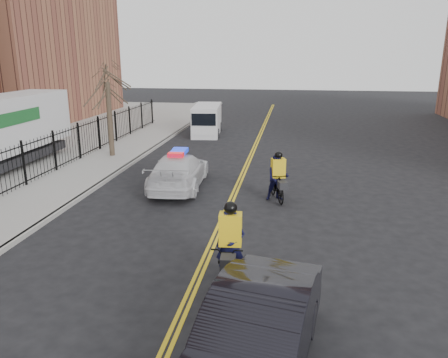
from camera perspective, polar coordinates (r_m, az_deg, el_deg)
ground at (r=13.89m, az=-1.19°, el=-7.74°), size 120.00×120.00×0.00m
center_line_left at (r=21.39m, az=2.36°, el=0.86°), size 0.10×60.00×0.01m
center_line_right at (r=21.37m, az=2.79°, el=0.85°), size 0.10×60.00×0.01m
sidewalk at (r=23.38m, az=-16.02°, el=1.74°), size 3.00×60.00×0.15m
curb at (r=22.79m, az=-12.59°, el=1.62°), size 0.20×60.00×0.15m
iron_fence at (r=23.85m, az=-19.47°, el=4.00°), size 0.12×28.00×2.00m
warehouse_far at (r=44.42m, az=-26.85°, el=16.21°), size 14.00×18.00×14.00m
street_tree at (r=24.66m, az=-14.91°, el=10.71°), size 3.20×3.20×4.80m
police_cruiser at (r=18.92m, az=-5.93°, el=1.09°), size 2.35×5.20×1.64m
dark_sedan at (r=8.14m, az=4.08°, el=-19.95°), size 2.55×5.21×1.64m
cargo_van at (r=31.60m, az=-2.26°, el=7.67°), size 2.29×5.08×2.06m
cyclist_near at (r=11.16m, az=0.83°, el=-9.77°), size 0.91×2.23×2.14m
cyclist_far at (r=17.28m, az=7.04°, el=-0.28°), size 1.12×2.04×1.98m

